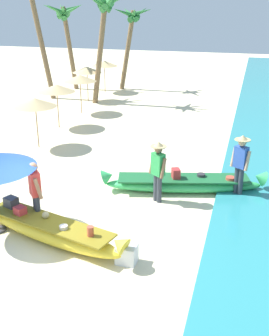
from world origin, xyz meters
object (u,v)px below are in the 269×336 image
(boat_green_midground, at_px, (183,183))
(cooler_box, at_px, (127,254))
(palm_tree_far_behind, at_px, (65,19))
(person_vendor_hatted, at_px, (158,168))
(person_tourist_customer, at_px, (36,192))
(person_vendor_assistant, at_px, (240,162))
(palm_tree_mid_cluster, at_px, (132,23))
(palm_tree_leaning_seaward, at_px, (105,13))
(boat_yellow_foreground, at_px, (49,229))

(boat_green_midground, bearing_deg, cooler_box, -98.04)
(palm_tree_far_behind, bearing_deg, person_vendor_hatted, -57.53)
(boat_green_midground, relative_size, person_tourist_customer, 2.77)
(person_tourist_customer, distance_m, person_vendor_assistant, 5.63)
(boat_green_midground, bearing_deg, palm_tree_mid_cluster, 111.78)
(person_tourist_customer, bearing_deg, palm_tree_leaning_seaward, 102.30)
(person_tourist_customer, bearing_deg, boat_yellow_foreground, -40.98)
(person_vendor_assistant, bearing_deg, boat_yellow_foreground, -138.44)
(person_tourist_customer, relative_size, palm_tree_mid_cluster, 0.34)
(person_vendor_hatted, bearing_deg, boat_green_midground, 55.62)
(cooler_box, bearing_deg, boat_green_midground, 82.97)
(boat_yellow_foreground, distance_m, person_vendor_hatted, 3.43)
(boat_green_midground, bearing_deg, person_vendor_assistant, 2.84)
(person_tourist_customer, xyz_separation_m, palm_tree_mid_cluster, (-2.66, 17.47, 3.01))
(palm_tree_leaning_seaward, height_order, palm_tree_far_behind, palm_tree_leaning_seaward)
(boat_green_midground, distance_m, cooler_box, 3.97)
(boat_green_midground, xyz_separation_m, person_vendor_hatted, (-0.59, -0.86, 0.77))
(palm_tree_far_behind, bearing_deg, palm_tree_leaning_seaward, -41.73)
(person_vendor_hatted, relative_size, person_tourist_customer, 1.01)
(person_tourist_customer, distance_m, palm_tree_leaning_seaward, 14.12)
(boat_yellow_foreground, height_order, boat_green_midground, boat_yellow_foreground)
(person_vendor_hatted, xyz_separation_m, palm_tree_far_behind, (-9.19, 14.44, 3.21))
(boat_yellow_foreground, height_order, palm_tree_mid_cluster, palm_tree_mid_cluster)
(boat_yellow_foreground, distance_m, palm_tree_leaning_seaward, 14.85)
(palm_tree_mid_cluster, bearing_deg, cooler_box, -74.18)
(boat_yellow_foreground, relative_size, boat_green_midground, 0.89)
(person_vendor_hatted, distance_m, palm_tree_far_behind, 17.41)
(person_tourist_customer, bearing_deg, person_vendor_assistant, 34.65)
(boat_yellow_foreground, relative_size, palm_tree_far_behind, 0.81)
(boat_green_midground, xyz_separation_m, palm_tree_leaning_seaward, (-5.98, 10.19, 4.45))
(palm_tree_far_behind, bearing_deg, palm_tree_mid_cluster, 10.81)
(boat_yellow_foreground, xyz_separation_m, palm_tree_far_behind, (-7.21, 17.15, 3.94))
(person_vendor_hatted, xyz_separation_m, cooler_box, (0.03, -3.07, -0.80))
(boat_green_midground, bearing_deg, palm_tree_far_behind, 125.75)
(boat_green_midground, relative_size, palm_tree_far_behind, 0.92)
(boat_yellow_foreground, distance_m, person_vendor_assistant, 5.56)
(palm_tree_leaning_seaward, bearing_deg, boat_green_midground, -59.60)
(person_vendor_hatted, distance_m, person_vendor_assistant, 2.34)
(person_vendor_assistant, bearing_deg, palm_tree_mid_cluster, 117.06)
(person_vendor_assistant, height_order, palm_tree_mid_cluster, palm_tree_mid_cluster)
(boat_yellow_foreground, relative_size, palm_tree_leaning_seaward, 0.74)
(person_vendor_hatted, xyz_separation_m, palm_tree_leaning_seaward, (-5.39, 11.05, 3.68))
(boat_yellow_foreground, bearing_deg, person_vendor_hatted, 53.99)
(boat_yellow_foreground, height_order, palm_tree_leaning_seaward, palm_tree_leaning_seaward)
(boat_yellow_foreground, bearing_deg, palm_tree_leaning_seaward, 103.95)
(person_vendor_assistant, relative_size, palm_tree_mid_cluster, 0.36)
(person_vendor_hatted, height_order, palm_tree_leaning_seaward, palm_tree_leaning_seaward)
(person_tourist_customer, relative_size, cooler_box, 4.03)
(boat_green_midground, relative_size, palm_tree_leaning_seaward, 0.83)
(palm_tree_mid_cluster, bearing_deg, person_tourist_customer, -81.35)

